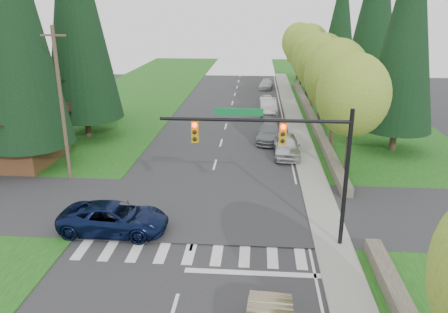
# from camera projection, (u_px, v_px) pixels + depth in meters

# --- Properties ---
(ground) EXTENTS (120.00, 120.00, 0.00)m
(ground) POSITION_uv_depth(u_px,v_px,m) (178.00, 296.00, 17.58)
(ground) COLOR #28282B
(ground) RESTS_ON ground
(grass_east) EXTENTS (14.00, 110.00, 0.06)m
(grass_east) POSITION_uv_depth(u_px,v_px,m) (379.00, 150.00, 35.49)
(grass_east) COLOR #164A13
(grass_east) RESTS_ON ground
(grass_west) EXTENTS (14.00, 110.00, 0.06)m
(grass_west) POSITION_uv_depth(u_px,v_px,m) (69.00, 142.00, 37.39)
(grass_west) COLOR #164A13
(grass_west) RESTS_ON ground
(cross_street) EXTENTS (120.00, 8.00, 0.10)m
(cross_street) POSITION_uv_depth(u_px,v_px,m) (202.00, 209.00, 25.13)
(cross_street) COLOR #28282B
(cross_street) RESTS_ON ground
(sidewalk_east) EXTENTS (1.80, 80.00, 0.13)m
(sidewalk_east) POSITION_uv_depth(u_px,v_px,m) (301.00, 141.00, 37.81)
(sidewalk_east) COLOR gray
(sidewalk_east) RESTS_ON ground
(curb_east) EXTENTS (0.20, 80.00, 0.13)m
(curb_east) POSITION_uv_depth(u_px,v_px,m) (291.00, 140.00, 37.87)
(curb_east) COLOR gray
(curb_east) RESTS_ON ground
(stone_wall_north) EXTENTS (0.70, 40.00, 0.70)m
(stone_wall_north) POSITION_uv_depth(u_px,v_px,m) (311.00, 116.00, 45.14)
(stone_wall_north) COLOR #4C4438
(stone_wall_north) RESTS_ON ground
(traffic_signal) EXTENTS (8.70, 0.37, 6.80)m
(traffic_signal) POSITION_uv_depth(u_px,v_px,m) (286.00, 147.00, 19.89)
(traffic_signal) COLOR black
(traffic_signal) RESTS_ON ground
(brown_building) EXTENTS (8.40, 8.40, 5.40)m
(brown_building) POSITION_uv_depth(u_px,v_px,m) (9.00, 121.00, 31.81)
(brown_building) COLOR #4C2D19
(brown_building) RESTS_ON ground
(utility_pole) EXTENTS (1.60, 0.24, 10.00)m
(utility_pole) POSITION_uv_depth(u_px,v_px,m) (61.00, 104.00, 27.93)
(utility_pole) COLOR #473828
(utility_pole) RESTS_ON ground
(decid_tree_0) EXTENTS (4.80, 4.80, 8.37)m
(decid_tree_0) POSITION_uv_depth(u_px,v_px,m) (353.00, 95.00, 28.30)
(decid_tree_0) COLOR #38281C
(decid_tree_0) RESTS_ON ground
(decid_tree_1) EXTENTS (5.20, 5.20, 8.80)m
(decid_tree_1) POSITION_uv_depth(u_px,v_px,m) (337.00, 76.00, 34.83)
(decid_tree_1) COLOR #38281C
(decid_tree_1) RESTS_ON ground
(decid_tree_2) EXTENTS (5.00, 5.00, 8.82)m
(decid_tree_2) POSITION_uv_depth(u_px,v_px,m) (322.00, 64.00, 41.41)
(decid_tree_2) COLOR #38281C
(decid_tree_2) RESTS_ON ground
(decid_tree_3) EXTENTS (5.00, 5.00, 8.55)m
(decid_tree_3) POSITION_uv_depth(u_px,v_px,m) (315.00, 58.00, 48.09)
(decid_tree_3) COLOR #38281C
(decid_tree_3) RESTS_ON ground
(decid_tree_4) EXTENTS (5.40, 5.40, 9.18)m
(decid_tree_4) POSITION_uv_depth(u_px,v_px,m) (309.00, 49.00, 54.55)
(decid_tree_4) COLOR #38281C
(decid_tree_4) RESTS_ON ground
(decid_tree_5) EXTENTS (4.80, 4.80, 8.30)m
(decid_tree_5) POSITION_uv_depth(u_px,v_px,m) (302.00, 48.00, 61.34)
(decid_tree_5) COLOR #38281C
(decid_tree_5) RESTS_ON ground
(decid_tree_6) EXTENTS (5.20, 5.20, 8.86)m
(decid_tree_6) POSITION_uv_depth(u_px,v_px,m) (299.00, 42.00, 67.83)
(decid_tree_6) COLOR #38281C
(decid_tree_6) RESTS_ON ground
(conifer_w_a) EXTENTS (6.12, 6.12, 19.80)m
(conifer_w_a) POSITION_uv_depth(u_px,v_px,m) (12.00, 11.00, 28.24)
(conifer_w_a) COLOR #38281C
(conifer_w_a) RESTS_ON ground
(conifer_w_b) EXTENTS (5.44, 5.44, 17.80)m
(conifer_w_b) POSITION_uv_depth(u_px,v_px,m) (4.00, 24.00, 32.56)
(conifer_w_b) COLOR #38281C
(conifer_w_b) RESTS_ON ground
(conifer_w_c) EXTENTS (6.46, 6.46, 20.80)m
(conifer_w_c) POSITION_uv_depth(u_px,v_px,m) (75.00, 4.00, 35.55)
(conifer_w_c) COLOR #38281C
(conifer_w_c) RESTS_ON ground
(conifer_w_e) EXTENTS (5.78, 5.78, 18.80)m
(conifer_w_e) POSITION_uv_depth(u_px,v_px,m) (81.00, 15.00, 41.68)
(conifer_w_e) COLOR #38281C
(conifer_w_e) RESTS_ON ground
(conifer_e_a) EXTENTS (5.44, 5.44, 17.80)m
(conifer_e_a) POSITION_uv_depth(u_px,v_px,m) (408.00, 25.00, 32.25)
(conifer_e_a) COLOR #38281C
(conifer_e_a) RESTS_ON ground
(conifer_e_b) EXTENTS (6.12, 6.12, 19.80)m
(conifer_e_b) POSITION_uv_depth(u_px,v_px,m) (376.00, 9.00, 45.06)
(conifer_e_b) COLOR #38281C
(conifer_e_b) RESTS_ON ground
(conifer_e_c) EXTENTS (5.10, 5.10, 16.80)m
(conifer_e_c) POSITION_uv_depth(u_px,v_px,m) (341.00, 21.00, 58.82)
(conifer_e_c) COLOR #38281C
(conifer_e_c) RESTS_ON ground
(suv_navy) EXTENTS (5.60, 2.70, 1.54)m
(suv_navy) POSITION_uv_depth(u_px,v_px,m) (114.00, 218.00, 22.35)
(suv_navy) COLOR #0B1537
(suv_navy) RESTS_ON ground
(parked_car_a) EXTENTS (1.95, 4.85, 1.65)m
(parked_car_a) POSITION_uv_depth(u_px,v_px,m) (287.00, 146.00, 33.88)
(parked_car_a) COLOR silver
(parked_car_a) RESTS_ON ground
(parked_car_b) EXTENTS (2.61, 5.41, 1.52)m
(parked_car_b) POSITION_uv_depth(u_px,v_px,m) (270.00, 132.00, 37.78)
(parked_car_b) COLOR slate
(parked_car_b) RESTS_ON ground
(parked_car_c) EXTENTS (1.95, 5.05, 1.64)m
(parked_car_c) POSITION_uv_depth(u_px,v_px,m) (268.00, 106.00, 47.33)
(parked_car_c) COLOR #B7B7BC
(parked_car_c) RESTS_ON ground
(parked_car_d) EXTENTS (2.00, 3.98, 1.30)m
(parked_car_d) POSITION_uv_depth(u_px,v_px,m) (267.00, 101.00, 51.02)
(parked_car_d) COLOR silver
(parked_car_d) RESTS_ON ground
(parked_car_e) EXTENTS (2.25, 4.46, 1.24)m
(parked_car_e) POSITION_uv_depth(u_px,v_px,m) (266.00, 84.00, 62.09)
(parked_car_e) COLOR #B4B3B9
(parked_car_e) RESTS_ON ground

